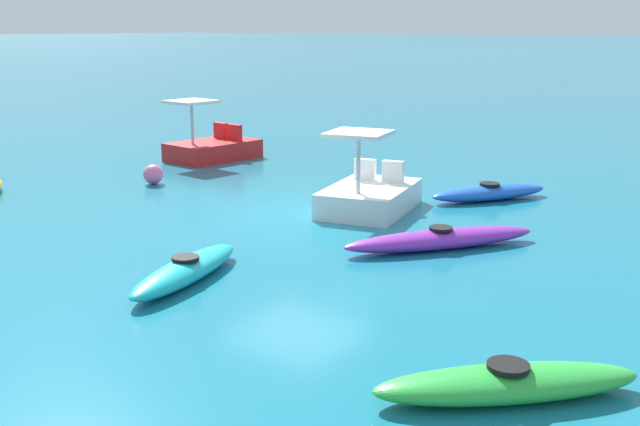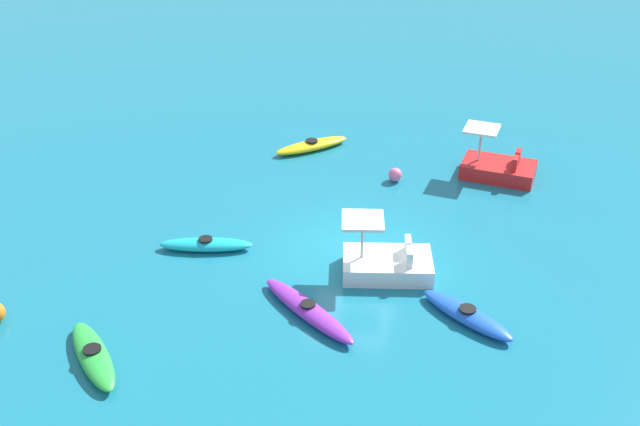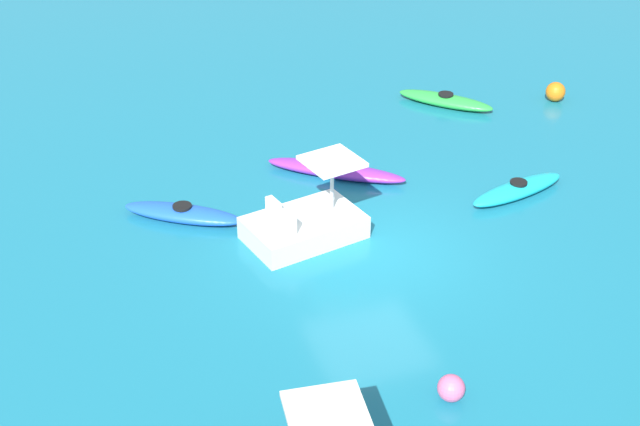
# 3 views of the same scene
# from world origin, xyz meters

# --- Properties ---
(ground_plane) EXTENTS (600.00, 600.00, 0.00)m
(ground_plane) POSITION_xyz_m (0.00, 0.00, 0.00)
(ground_plane) COLOR #19728C
(kayak_cyan) EXTENTS (1.22, 2.73, 0.37)m
(kayak_cyan) POSITION_xyz_m (-1.01, 4.04, 0.16)
(kayak_cyan) COLOR #19B7C6
(kayak_cyan) RESTS_ON ground_plane
(kayak_blue) EXTENTS (2.08, 2.63, 0.37)m
(kayak_blue) POSITION_xyz_m (-2.53, -3.45, 0.16)
(kayak_blue) COLOR blue
(kayak_blue) RESTS_ON ground_plane
(kayak_green) EXTENTS (2.45, 2.38, 0.37)m
(kayak_green) POSITION_xyz_m (-6.17, 4.78, 0.16)
(kayak_green) COLOR green
(kayak_green) RESTS_ON ground_plane
(kayak_purple) EXTENTS (2.55, 3.10, 0.37)m
(kayak_purple) POSITION_xyz_m (-3.30, 0.42, 0.16)
(kayak_purple) COLOR purple
(kayak_purple) RESTS_ON ground_plane
(pedal_boat_white) EXTENTS (1.97, 2.67, 1.68)m
(pedal_boat_white) POSITION_xyz_m (-0.95, -1.16, 0.34)
(pedal_boat_white) COLOR white
(pedal_boat_white) RESTS_ON ground_plane
(buoy_pink) EXTENTS (0.46, 0.46, 0.46)m
(buoy_pink) POSITION_xyz_m (4.58, -0.51, 0.23)
(buoy_pink) COLOR pink
(buoy_pink) RESTS_ON ground_plane
(buoy_orange) EXTENTS (0.55, 0.55, 0.55)m
(buoy_orange) POSITION_xyz_m (-5.43, 7.86, 0.28)
(buoy_orange) COLOR orange
(buoy_orange) RESTS_ON ground_plane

